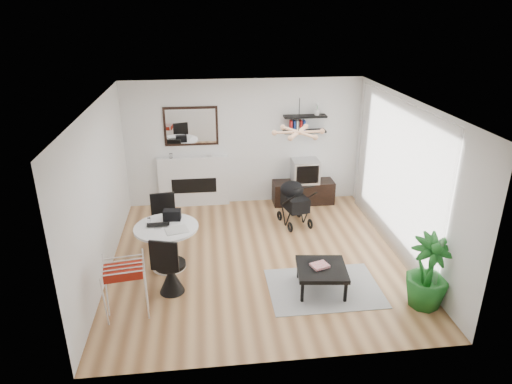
{
  "coord_description": "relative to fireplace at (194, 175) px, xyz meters",
  "views": [
    {
      "loc": [
        -0.85,
        -6.85,
        4.1
      ],
      "look_at": [
        0.01,
        0.4,
        1.08
      ],
      "focal_mm": 32.0,
      "sensor_mm": 36.0,
      "label": 1
    }
  ],
  "objects": [
    {
      "name": "stroller",
      "position": [
        1.98,
        -1.14,
        -0.28
      ],
      "size": [
        0.63,
        0.84,
        0.95
      ],
      "rotation": [
        0.0,
        0.0,
        0.22
      ],
      "color": "black",
      "rests_on": "floor"
    },
    {
      "name": "wall_right",
      "position": [
        3.6,
        -2.42,
        0.66
      ],
      "size": [
        0.0,
        5.0,
        5.0
      ],
      "primitive_type": "plane",
      "rotation": [
        1.57,
        0.0,
        -1.57
      ],
      "color": "white",
      "rests_on": "floor"
    },
    {
      "name": "sheer_curtain",
      "position": [
        3.5,
        -2.22,
        0.66
      ],
      "size": [
        0.04,
        3.6,
        2.6
      ],
      "primitive_type": "cube",
      "color": "white",
      "rests_on": "wall_right"
    },
    {
      "name": "potted_plant",
      "position": [
        3.35,
        -4.03,
        -0.13
      ],
      "size": [
        0.66,
        0.66,
        1.1
      ],
      "primitive_type": "imported",
      "rotation": [
        0.0,
        0.0,
        0.07
      ],
      "color": "#1C631F",
      "rests_on": "floor"
    },
    {
      "name": "fireplace",
      "position": [
        0.0,
        0.0,
        0.0
      ],
      "size": [
        1.5,
        0.17,
        2.16
      ],
      "color": "white",
      "rests_on": "floor"
    },
    {
      "name": "drinking_glass",
      "position": [
        -0.7,
        -2.4,
        0.12
      ],
      "size": [
        0.06,
        0.06,
        0.1
      ],
      "primitive_type": "cylinder",
      "color": "white",
      "rests_on": "dining_table"
    },
    {
      "name": "tv_console",
      "position": [
        2.38,
        -0.17,
        -0.44
      ],
      "size": [
        1.33,
        0.47,
        0.5
      ],
      "primitive_type": "cube",
      "color": "black",
      "rests_on": "floor"
    },
    {
      "name": "drying_rack",
      "position": [
        -0.91,
        -3.82,
        -0.23
      ],
      "size": [
        0.65,
        0.62,
        0.87
      ],
      "rotation": [
        0.0,
        0.0,
        0.14
      ],
      "color": "white",
      "rests_on": "floor"
    },
    {
      "name": "rug",
      "position": [
        2.01,
        -3.46,
        -0.68
      ],
      "size": [
        1.72,
        1.24,
        0.01
      ],
      "primitive_type": "cube",
      "color": "#A3A3A3",
      "rests_on": "floor"
    },
    {
      "name": "pendant_lamp",
      "position": [
        1.8,
        -2.12,
        1.46
      ],
      "size": [
        0.9,
        0.9,
        0.1
      ],
      "primitive_type": null,
      "color": "tan",
      "rests_on": "ceiling"
    },
    {
      "name": "laptop",
      "position": [
        -0.54,
        -2.56,
        0.09
      ],
      "size": [
        0.37,
        0.25,
        0.03
      ],
      "primitive_type": "imported",
      "rotation": [
        0.0,
        0.0,
        0.04
      ],
      "color": "black",
      "rests_on": "dining_table"
    },
    {
      "name": "shelf_upper",
      "position": [
        2.38,
        -0.05,
        1.23
      ],
      "size": [
        0.9,
        0.25,
        0.04
      ],
      "primitive_type": "cube",
      "color": "black",
      "rests_on": "wall_back"
    },
    {
      "name": "coffee_table",
      "position": [
        1.95,
        -3.48,
        -0.33
      ],
      "size": [
        0.83,
        0.83,
        0.38
      ],
      "rotation": [
        0.0,
        0.0,
        -0.12
      ],
      "color": "black",
      "rests_on": "rug"
    },
    {
      "name": "crt_tv",
      "position": [
        2.4,
        -0.17,
        0.06
      ],
      "size": [
        0.57,
        0.5,
        0.5
      ],
      "color": "silver",
      "rests_on": "tv_console"
    },
    {
      "name": "shelf_lower",
      "position": [
        2.38,
        -0.05,
        0.91
      ],
      "size": [
        0.9,
        0.25,
        0.04
      ],
      "primitive_type": "cube",
      "color": "black",
      "rests_on": "wall_back"
    },
    {
      "name": "wall_back",
      "position": [
        1.1,
        0.08,
        0.66
      ],
      "size": [
        5.0,
        0.0,
        5.0
      ],
      "primitive_type": "plane",
      "rotation": [
        1.57,
        0.0,
        0.0
      ],
      "color": "white",
      "rests_on": "floor"
    },
    {
      "name": "chair_far",
      "position": [
        -0.5,
        -1.88,
        -0.37
      ],
      "size": [
        0.48,
        0.5,
        1.0
      ],
      "rotation": [
        0.0,
        0.0,
        0.14
      ],
      "color": "black",
      "rests_on": "floor"
    },
    {
      "name": "newspaper",
      "position": [
        -0.24,
        -2.7,
        0.08
      ],
      "size": [
        0.42,
        0.37,
        0.01
      ],
      "primitive_type": "cube",
      "rotation": [
        0.0,
        0.0,
        0.26
      ],
      "color": "silver",
      "rests_on": "dining_table"
    },
    {
      "name": "ceiling",
      "position": [
        1.1,
        -2.42,
        2.01
      ],
      "size": [
        5.0,
        5.0,
        0.0
      ],
      "primitive_type": "plane",
      "color": "white",
      "rests_on": "wall_back"
    },
    {
      "name": "floor",
      "position": [
        1.1,
        -2.42,
        -0.69
      ],
      "size": [
        5.0,
        5.0,
        0.0
      ],
      "primitive_type": "plane",
      "color": "#926038",
      "rests_on": "ground"
    },
    {
      "name": "wall_left",
      "position": [
        -1.4,
        -2.42,
        0.66
      ],
      "size": [
        0.0,
        5.0,
        5.0
      ],
      "primitive_type": "plane",
      "rotation": [
        1.57,
        0.0,
        1.57
      ],
      "color": "white",
      "rests_on": "floor"
    },
    {
      "name": "black_bag",
      "position": [
        -0.33,
        -2.29,
        0.16
      ],
      "size": [
        0.3,
        0.2,
        0.17
      ],
      "primitive_type": "cube",
      "rotation": [
        0.0,
        0.0,
        -0.09
      ],
      "color": "black",
      "rests_on": "dining_table"
    },
    {
      "name": "dining_table",
      "position": [
        -0.42,
        -2.54,
        -0.18
      ],
      "size": [
        1.04,
        1.04,
        0.76
      ],
      "color": "white",
      "rests_on": "floor"
    },
    {
      "name": "magazines",
      "position": [
        1.92,
        -3.45,
        -0.27
      ],
      "size": [
        0.31,
        0.27,
        0.04
      ],
      "primitive_type": "cube",
      "rotation": [
        0.0,
        0.0,
        0.33
      ],
      "color": "#D63540",
      "rests_on": "coffee_table"
    },
    {
      "name": "chair_near",
      "position": [
        -0.34,
        -3.28,
        -0.38
      ],
      "size": [
        0.5,
        0.52,
        0.98
      ],
      "rotation": [
        0.0,
        0.0,
        2.86
      ],
      "color": "black",
      "rests_on": "floor"
    }
  ]
}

